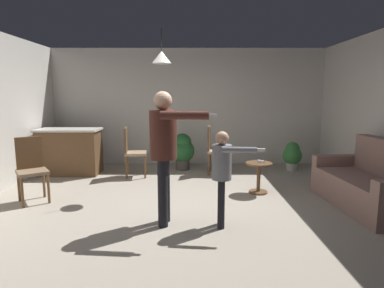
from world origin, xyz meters
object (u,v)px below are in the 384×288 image
at_px(side_table_by_couch, 258,174).
at_px(person_child, 222,168).
at_px(potted_plant_corner, 182,150).
at_px(person_adult, 164,143).
at_px(dining_chair_by_counter, 132,150).
at_px(dining_chair_near_wall, 31,167).
at_px(kitchen_counter, 70,151).
at_px(dining_chair_centre_back, 214,148).
at_px(couch_floral, 370,185).
at_px(spare_remote_on_table, 261,161).
at_px(potted_plant_by_wall, 292,155).

distance_m(side_table_by_couch, person_child, 1.65).
distance_m(side_table_by_couch, potted_plant_corner, 2.18).
bearing_deg(person_child, person_adult, -90.76).
bearing_deg(dining_chair_by_counter, dining_chair_near_wall, -46.68).
height_order(side_table_by_couch, person_adult, person_adult).
relative_size(kitchen_counter, dining_chair_centre_back, 1.26).
bearing_deg(side_table_by_couch, couch_floral, -25.60).
bearing_deg(person_child, dining_chair_by_counter, -142.06).
xyz_separation_m(dining_chair_by_counter, spare_remote_on_table, (2.36, -1.09, -0.01)).
distance_m(couch_floral, person_adult, 3.10).
bearing_deg(side_table_by_couch, person_child, -117.83).
bearing_deg(couch_floral, person_child, 103.03).
bearing_deg(side_table_by_couch, potted_plant_corner, 127.69).
height_order(couch_floral, person_adult, person_adult).
relative_size(side_table_by_couch, person_child, 0.43).
xyz_separation_m(couch_floral, kitchen_counter, (-5.15, 2.05, 0.15)).
bearing_deg(potted_plant_corner, kitchen_counter, -170.59).
distance_m(couch_floral, kitchen_counter, 5.54).
bearing_deg(potted_plant_by_wall, dining_chair_centre_back, -171.13).
distance_m(kitchen_counter, dining_chair_near_wall, 1.76).
bearing_deg(dining_chair_by_counter, potted_plant_by_wall, 91.85).
relative_size(couch_floral, side_table_by_couch, 3.58).
relative_size(couch_floral, potted_plant_corner, 2.32).
bearing_deg(dining_chair_centre_back, dining_chair_by_counter, -74.70).
bearing_deg(potted_plant_corner, side_table_by_couch, -52.31).
bearing_deg(person_child, kitchen_counter, -127.44).
xyz_separation_m(side_table_by_couch, dining_chair_centre_back, (-0.65, 1.37, 0.22)).
xyz_separation_m(potted_plant_corner, potted_plant_by_wall, (2.39, -0.08, -0.09)).
height_order(person_adult, potted_plant_by_wall, person_adult).
relative_size(dining_chair_by_counter, potted_plant_by_wall, 1.59).
distance_m(dining_chair_by_counter, dining_chair_near_wall, 1.99).
xyz_separation_m(kitchen_counter, spare_remote_on_table, (3.69, -1.31, 0.06)).
xyz_separation_m(kitchen_counter, dining_chair_by_counter, (1.33, -0.22, 0.07)).
xyz_separation_m(kitchen_counter, dining_chair_centre_back, (3.01, 0.03, 0.07)).
bearing_deg(potted_plant_by_wall, potted_plant_corner, 177.99).
bearing_deg(kitchen_counter, dining_chair_centre_back, 0.66).
relative_size(couch_floral, dining_chair_centre_back, 1.86).
distance_m(dining_chair_centre_back, potted_plant_by_wall, 1.75).
relative_size(person_adult, potted_plant_corner, 2.10).
height_order(dining_chair_near_wall, dining_chair_centre_back, same).
height_order(potted_plant_by_wall, spare_remote_on_table, potted_plant_by_wall).
height_order(kitchen_counter, potted_plant_by_wall, kitchen_counter).
relative_size(kitchen_counter, potted_plant_corner, 1.57).
bearing_deg(person_adult, person_child, 88.43).
height_order(kitchen_counter, person_child, person_child).
distance_m(dining_chair_by_counter, spare_remote_on_table, 2.60).
bearing_deg(side_table_by_couch, kitchen_counter, 159.96).
relative_size(dining_chair_centre_back, potted_plant_by_wall, 1.59).
relative_size(dining_chair_by_counter, potted_plant_corner, 1.25).
relative_size(couch_floral, dining_chair_by_counter, 1.86).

